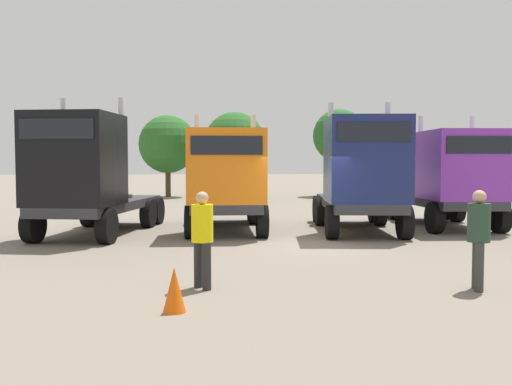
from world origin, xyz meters
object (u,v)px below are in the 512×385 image
(semi_truck_orange, at_px, (226,180))
(traffic_cone_near, at_px, (174,290))
(semi_truck_black, at_px, (85,175))
(semi_truck_purple, at_px, (454,178))
(visitor_in_hivis, at_px, (202,232))
(semi_truck_navy, at_px, (363,174))
(visitor_with_camera, at_px, (479,232))

(semi_truck_orange, distance_m, traffic_cone_near, 9.58)
(semi_truck_black, relative_size, semi_truck_purple, 1.14)
(semi_truck_purple, distance_m, visitor_in_hivis, 11.99)
(visitor_in_hivis, bearing_deg, traffic_cone_near, -139.95)
(semi_truck_navy, bearing_deg, visitor_in_hivis, -28.89)
(traffic_cone_near, bearing_deg, semi_truck_orange, 82.34)
(visitor_in_hivis, xyz_separation_m, traffic_cone_near, (-0.44, -1.53, -0.69))
(semi_truck_black, relative_size, traffic_cone_near, 9.54)
(semi_truck_black, xyz_separation_m, traffic_cone_near, (3.09, -8.67, -1.58))
(traffic_cone_near, bearing_deg, visitor_in_hivis, 73.89)
(semi_truck_navy, distance_m, semi_truck_purple, 3.77)
(semi_truck_black, distance_m, traffic_cone_near, 9.34)
(visitor_in_hivis, height_order, traffic_cone_near, visitor_in_hivis)
(semi_truck_navy, distance_m, visitor_with_camera, 7.75)
(semi_truck_orange, height_order, visitor_with_camera, semi_truck_orange)
(semi_truck_orange, relative_size, visitor_in_hivis, 3.52)
(semi_truck_orange, bearing_deg, semi_truck_black, -78.71)
(semi_truck_navy, height_order, semi_truck_purple, semi_truck_navy)
(semi_truck_orange, bearing_deg, traffic_cone_near, -5.76)
(semi_truck_orange, distance_m, semi_truck_purple, 7.99)
(semi_truck_orange, bearing_deg, semi_truck_navy, 81.48)
(semi_truck_purple, height_order, traffic_cone_near, semi_truck_purple)
(visitor_in_hivis, distance_m, visitor_with_camera, 5.01)
(semi_truck_orange, height_order, semi_truck_purple, semi_truck_purple)
(semi_truck_black, distance_m, semi_truck_purple, 12.37)
(semi_truck_navy, bearing_deg, semi_truck_black, -83.11)
(semi_truck_navy, xyz_separation_m, visitor_in_hivis, (-5.19, -7.06, -0.91))
(visitor_in_hivis, bearing_deg, semi_truck_purple, 8.79)
(visitor_in_hivis, bearing_deg, semi_truck_navy, 19.85)
(semi_truck_black, relative_size, visitor_in_hivis, 3.76)
(semi_truck_orange, relative_size, semi_truck_navy, 1.00)
(semi_truck_black, distance_m, semi_truck_navy, 8.72)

